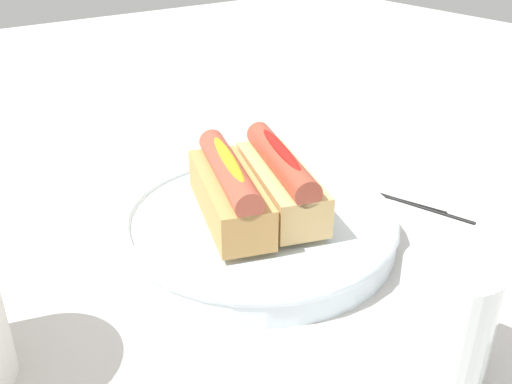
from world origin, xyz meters
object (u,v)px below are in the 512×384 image
Objects in this scene: hotdog_back at (229,189)px; chopstick_near at (354,186)px; chopstick_far at (380,193)px; water_glass at (444,323)px; hotdog_front at (282,180)px; serving_bowl at (256,223)px.

hotdog_back is 0.72× the size of chopstick_near.
water_glass is at bearing 124.88° from chopstick_far.
chopstick_far is (-0.03, -0.01, 0.00)m from chopstick_near.
hotdog_front and hotdog_back have the same top height.
water_glass is at bearing 127.25° from chopstick_near.
serving_bowl reaches higher than chopstick_near.
chopstick_near is 0.03m from chopstick_far.
serving_bowl is 1.73× the size of hotdog_back.
serving_bowl is 0.05m from hotdog_back.
hotdog_back reaches higher than chopstick_far.
chopstick_far is (-0.02, -0.20, -0.06)m from hotdog_back.
serving_bowl is 0.17m from chopstick_far.
hotdog_front is 0.72× the size of chopstick_far.
water_glass is (-0.22, -0.00, 0.02)m from serving_bowl.
serving_bowl is at bearing 77.37° from chopstick_near.
chopstick_far is (-0.00, -0.14, -0.06)m from hotdog_front.
hotdog_front is 0.72× the size of chopstick_near.
chopstick_far is at bearing -95.04° from hotdog_back.
chopstick_far is (0.21, -0.17, -0.04)m from water_glass.
chopstick_near is at bearing 5.20° from chopstick_far.
water_glass is at bearing -172.91° from hotdog_back.
chopstick_far is at bearing -93.35° from serving_bowl.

